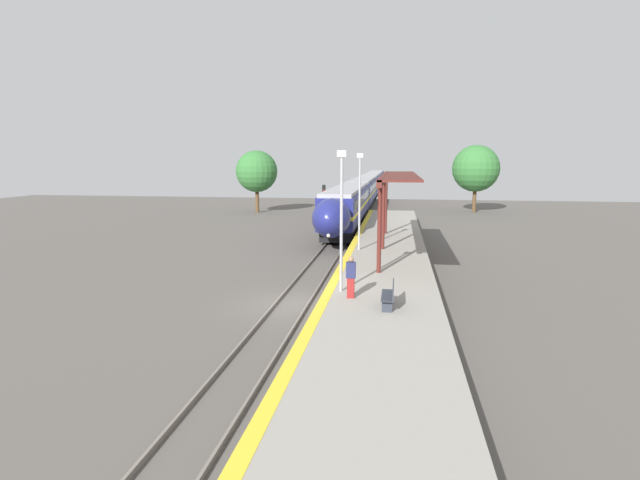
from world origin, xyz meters
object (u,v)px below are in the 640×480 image
object	(u,v)px
train	(367,188)
lamppost_mid	(360,195)
person_waiting	(351,277)
lamppost_near	(341,213)
railway_signal	(324,202)
platform_bench	(390,294)

from	to	relation	value
train	lamppost_mid	world-z (taller)	lamppost_mid
train	lamppost_mid	xyz separation A→B (m)	(2.26, -44.32, 2.01)
person_waiting	lamppost_near	xyz separation A→B (m)	(-0.48, 0.93, 2.38)
train	railway_signal	bearing A→B (deg)	-93.89
train	lamppost_mid	bearing A→B (deg)	-87.08
lamppost_near	platform_bench	bearing A→B (deg)	-44.39
platform_bench	lamppost_mid	xyz separation A→B (m)	(-2.00, 11.56, 2.74)
lamppost_mid	platform_bench	bearing A→B (deg)	-80.17
train	railway_signal	distance (m)	29.71
person_waiting	lamppost_mid	bearing A→B (deg)	92.64
train	railway_signal	xyz separation A→B (m)	(-2.02, -29.64, 0.30)
platform_bench	person_waiting	world-z (taller)	person_waiting
platform_bench	railway_signal	world-z (taller)	railway_signal
train	lamppost_mid	size ratio (longest dim) A/B	14.76
person_waiting	railway_signal	xyz separation A→B (m)	(-4.76, 25.20, 0.67)
railway_signal	lamppost_mid	size ratio (longest dim) A/B	0.72
train	platform_bench	distance (m)	56.04
person_waiting	lamppost_near	size ratio (longest dim) A/B	0.29
railway_signal	lamppost_near	size ratio (longest dim) A/B	0.72
platform_bench	person_waiting	bearing A→B (deg)	145.84
platform_bench	lamppost_mid	bearing A→B (deg)	99.83
train	person_waiting	bearing A→B (deg)	-87.13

